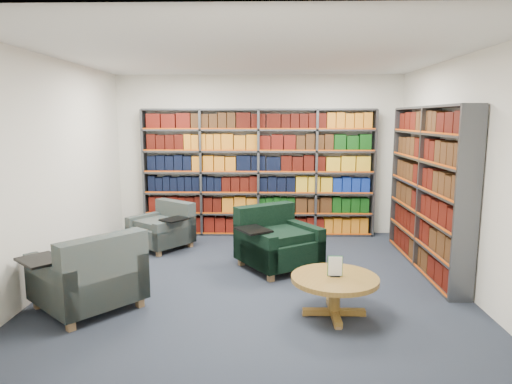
{
  "coord_description": "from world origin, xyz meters",
  "views": [
    {
      "loc": [
        0.15,
        -5.59,
        2.06
      ],
      "look_at": [
        0.0,
        0.6,
        1.05
      ],
      "focal_mm": 32.0,
      "sensor_mm": 36.0,
      "label": 1
    }
  ],
  "objects_px": {
    "coffee_table": "(335,284)",
    "chair_teal_front": "(91,279)",
    "chair_teal_left": "(165,229)",
    "chair_green_right": "(275,243)"
  },
  "relations": [
    {
      "from": "chair_teal_left",
      "to": "chair_teal_front",
      "type": "distance_m",
      "value": 2.47
    },
    {
      "from": "chair_teal_left",
      "to": "chair_teal_front",
      "type": "relative_size",
      "value": 0.82
    },
    {
      "from": "chair_teal_left",
      "to": "chair_teal_front",
      "type": "xyz_separation_m",
      "value": [
        -0.24,
        -2.46,
        0.06
      ]
    },
    {
      "from": "chair_teal_left",
      "to": "chair_teal_front",
      "type": "height_order",
      "value": "chair_teal_front"
    },
    {
      "from": "chair_teal_left",
      "to": "chair_green_right",
      "type": "xyz_separation_m",
      "value": [
        1.75,
        -0.94,
        0.05
      ]
    },
    {
      "from": "chair_green_right",
      "to": "chair_teal_front",
      "type": "xyz_separation_m",
      "value": [
        -2.0,
        -1.52,
        0.01
      ]
    },
    {
      "from": "coffee_table",
      "to": "chair_teal_front",
      "type": "bearing_deg",
      "value": 178.17
    },
    {
      "from": "chair_teal_left",
      "to": "chair_green_right",
      "type": "height_order",
      "value": "chair_green_right"
    },
    {
      "from": "coffee_table",
      "to": "chair_teal_left",
      "type": "bearing_deg",
      "value": 132.73
    },
    {
      "from": "chair_teal_left",
      "to": "chair_green_right",
      "type": "bearing_deg",
      "value": -28.21
    }
  ]
}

